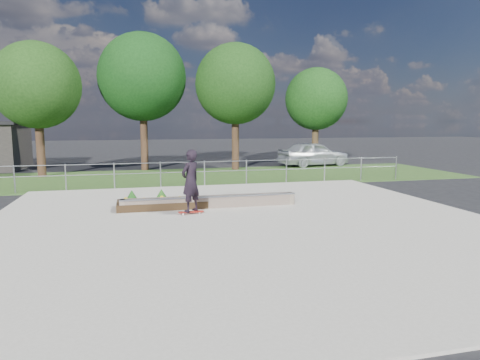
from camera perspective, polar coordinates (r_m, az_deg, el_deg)
name	(u,v)px	position (r m, az deg, el deg)	size (l,w,h in m)	color
ground	(246,224)	(12.63, 0.76, -5.88)	(120.00, 120.00, 0.00)	black
grass_verge	(194,177)	(23.27, -6.12, 0.42)	(30.00, 8.00, 0.02)	#2E4C1E
concrete_slab	(246,223)	(12.62, 0.76, -5.75)	(15.00, 15.00, 0.06)	#ABA597
fence	(204,170)	(19.74, -4.76, 1.33)	(20.06, 0.06, 1.20)	#94979C
tree_far_left	(37,86)	(25.41, -25.49, 11.28)	(4.55, 4.55, 7.15)	#311E13
tree_mid_left	(142,77)	(27.00, -12.90, 13.19)	(5.25, 5.25, 8.25)	#311D13
tree_mid_right	(235,84)	(26.67, -0.64, 12.64)	(4.90, 4.90, 7.70)	#311E13
tree_far_right	(316,99)	(29.97, 10.12, 10.55)	(4.20, 4.20, 6.60)	#352615
grind_ledge	(210,202)	(14.68, -4.00, -2.90)	(6.00, 0.44, 0.43)	brown
planter_bed	(162,202)	(14.93, -10.35, -2.91)	(3.00, 1.20, 0.61)	black
skateboarder	(191,181)	(13.59, -6.61, -0.13)	(0.86, 0.83, 2.06)	white
parked_car	(313,154)	(29.24, 9.77, 3.47)	(1.96, 4.87, 1.66)	silver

